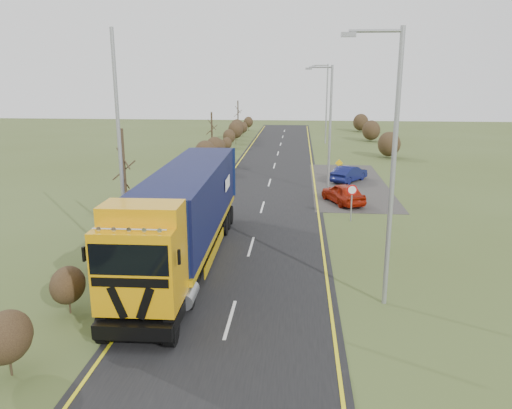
{
  "coord_description": "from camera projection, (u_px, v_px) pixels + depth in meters",
  "views": [
    {
      "loc": [
        2.36,
        -20.35,
        8.6
      ],
      "look_at": [
        0.22,
        4.4,
        2.17
      ],
      "focal_mm": 35.0,
      "sensor_mm": 36.0,
      "label": 1
    }
  ],
  "objects": [
    {
      "name": "lane_markings",
      "position": [
        260.0,
        216.0,
        31.33
      ],
      "size": [
        7.52,
        116.0,
        0.01
      ],
      "color": "yellow",
      "rests_on": "road"
    },
    {
      "name": "warning_board",
      "position": [
        339.0,
        167.0,
        42.49
      ],
      "size": [
        0.66,
        0.11,
        1.73
      ],
      "color": "gray",
      "rests_on": "ground"
    },
    {
      "name": "ground",
      "position": [
        242.0,
        277.0,
        21.98
      ],
      "size": [
        160.0,
        160.0,
        0.0
      ],
      "primitive_type": "plane",
      "color": "#414D21",
      "rests_on": "ground"
    },
    {
      "name": "car_red_hatchback",
      "position": [
        343.0,
        194.0,
        34.45
      ],
      "size": [
        3.14,
        4.47,
        1.41
      ],
      "primitive_type": "imported",
      "rotation": [
        0.0,
        0.0,
        3.54
      ],
      "color": "#981907",
      "rests_on": "ground"
    },
    {
      "name": "speed_sign",
      "position": [
        352.0,
        196.0,
        29.97
      ],
      "size": [
        0.63,
        0.1,
        2.28
      ],
      "color": "gray",
      "rests_on": "ground"
    },
    {
      "name": "streetlight_far",
      "position": [
        326.0,
        100.0,
        63.96
      ],
      "size": [
        2.13,
        0.2,
        10.05
      ],
      "color": "gray",
      "rests_on": "ground"
    },
    {
      "name": "streetlight_mid",
      "position": [
        329.0,
        124.0,
        36.32
      ],
      "size": [
        1.98,
        0.19,
        9.34
      ],
      "color": "gray",
      "rests_on": "ground"
    },
    {
      "name": "hedgerow",
      "position": [
        157.0,
        197.0,
        29.69
      ],
      "size": [
        2.24,
        102.04,
        6.05
      ],
      "color": "black",
      "rests_on": "ground"
    },
    {
      "name": "streetlight_near",
      "position": [
        390.0,
        159.0,
        18.05
      ],
      "size": [
        2.17,
        0.21,
        10.26
      ],
      "color": "gray",
      "rests_on": "ground"
    },
    {
      "name": "left_pole",
      "position": [
        120.0,
        157.0,
        21.18
      ],
      "size": [
        0.16,
        0.16,
        10.49
      ],
      "primitive_type": "cylinder",
      "color": "gray",
      "rests_on": "ground"
    },
    {
      "name": "lorry",
      "position": [
        185.0,
        211.0,
        22.95
      ],
      "size": [
        3.14,
        16.19,
        4.5
      ],
      "rotation": [
        0.0,
        0.0,
        0.02
      ],
      "color": "black",
      "rests_on": "ground"
    },
    {
      "name": "road",
      "position": [
        260.0,
        215.0,
        31.63
      ],
      "size": [
        8.0,
        120.0,
        0.02
      ],
      "primitive_type": "cube",
      "color": "black",
      "rests_on": "ground"
    },
    {
      "name": "car_blue_sedan",
      "position": [
        349.0,
        174.0,
        41.58
      ],
      "size": [
        3.41,
        4.19,
        1.34
      ],
      "primitive_type": "imported",
      "rotation": [
        0.0,
        0.0,
        2.56
      ],
      "color": "#0B103F",
      "rests_on": "ground"
    },
    {
      "name": "layby",
      "position": [
        349.0,
        184.0,
        40.73
      ],
      "size": [
        6.0,
        18.0,
        0.02
      ],
      "primitive_type": "cube",
      "color": "#302D2B",
      "rests_on": "ground"
    }
  ]
}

